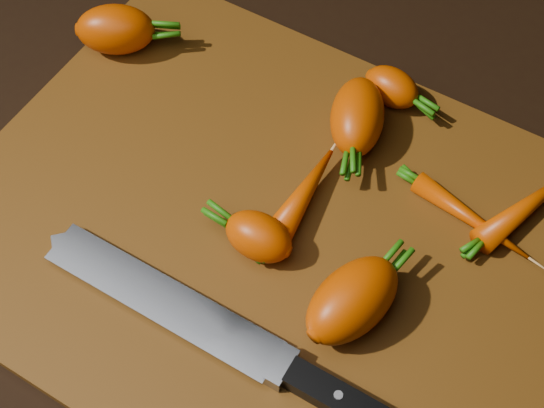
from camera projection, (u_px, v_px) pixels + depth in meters
The scene contains 11 objects.
ground at pixel (266, 235), 0.63m from camera, with size 2.00×2.00×0.01m, color black.
cutting_board at pixel (266, 228), 0.62m from camera, with size 0.50×0.40×0.01m, color #512F0E.
carrot_0 at pixel (116, 30), 0.70m from camera, with size 0.07×0.05×0.05m, color #C74000.
carrot_1 at pixel (259, 237), 0.59m from camera, with size 0.06×0.04×0.04m, color #C74000.
carrot_2 at pixel (357, 117), 0.65m from camera, with size 0.08×0.05×0.05m, color #C74000.
carrot_3 at pixel (352, 300), 0.55m from camera, with size 0.08×0.05×0.05m, color #C74000.
carrot_4 at pixel (392, 87), 0.67m from camera, with size 0.05×0.03×0.03m, color #C74000.
carrot_5 at pixel (528, 206), 0.61m from camera, with size 0.11×0.02×0.02m, color #C74000.
carrot_6 at pixel (471, 218), 0.61m from camera, with size 0.11×0.02×0.02m, color #C74000.
carrot_7 at pixel (303, 195), 0.62m from camera, with size 0.10×0.03×0.03m, color #C74000.
knife at pixel (183, 311), 0.57m from camera, with size 0.32×0.04×0.02m.
Camera 1 is at (0.16, -0.26, 0.54)m, focal length 50.00 mm.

